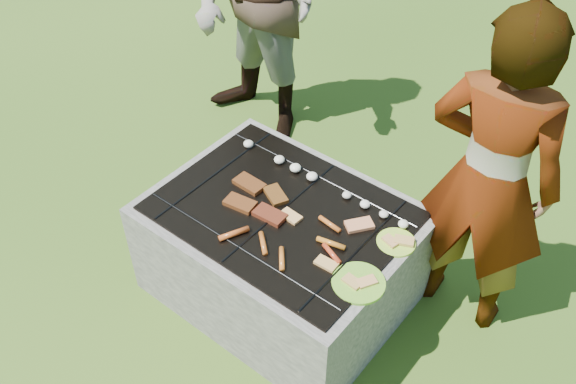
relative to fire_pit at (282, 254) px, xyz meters
The scene contains 10 objects.
lawn 0.28m from the fire_pit, ahead, with size 60.00×60.00×0.00m, color #284812.
fire_pit is the anchor object (origin of this frame).
mushrooms 0.45m from the fire_pit, 86.91° to the left, with size 1.05×0.06×0.04m.
pork_slabs 0.37m from the fire_pit, behind, with size 0.40×0.29×0.02m.
sausages 0.41m from the fire_pit, 40.21° to the right, with size 0.55×0.44×0.03m.
bread_on_grate 0.45m from the fire_pit, ahead, with size 0.43×0.41×0.02m.
plate_far 0.67m from the fire_pit, 17.32° to the left, with size 0.23×0.23×0.03m.
plate_near 0.67m from the fire_pit, 14.51° to the right, with size 0.27×0.27×0.03m.
cook 1.14m from the fire_pit, 33.40° to the left, with size 0.65×0.43×1.78m, color gray.
bystander 1.70m from the fire_pit, 134.94° to the left, with size 0.95×0.74×1.95m, color gray.
Camera 1 is at (1.46, -1.77, 2.85)m, focal length 40.00 mm.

